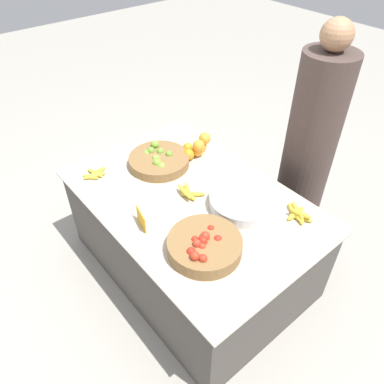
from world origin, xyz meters
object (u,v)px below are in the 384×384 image
(metal_bowl, at_px, (243,202))
(price_sign, at_px, (141,219))
(lime_bowl, at_px, (159,160))
(vendor_person, at_px, (309,150))
(tomato_basket, at_px, (205,245))

(metal_bowl, xyz_separation_m, price_sign, (-0.24, -0.54, 0.02))
(metal_bowl, height_order, price_sign, price_sign)
(lime_bowl, xyz_separation_m, vendor_person, (0.60, 0.80, 0.05))
(lime_bowl, bearing_deg, metal_bowl, 11.51)
(price_sign, relative_size, vendor_person, 0.08)
(tomato_basket, distance_m, price_sign, 0.38)
(lime_bowl, bearing_deg, tomato_basket, -19.02)
(metal_bowl, distance_m, vendor_person, 0.67)
(tomato_basket, xyz_separation_m, metal_bowl, (-0.12, 0.39, -0.01))
(metal_bowl, height_order, vendor_person, vendor_person)
(metal_bowl, relative_size, vendor_person, 0.25)
(tomato_basket, bearing_deg, lime_bowl, 160.98)
(price_sign, bearing_deg, vendor_person, 94.92)
(tomato_basket, distance_m, metal_bowl, 0.41)
(vendor_person, bearing_deg, price_sign, -99.11)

